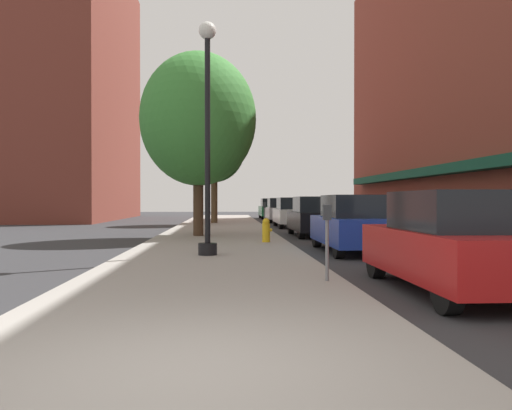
{
  "coord_description": "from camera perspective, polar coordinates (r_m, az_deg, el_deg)",
  "views": [
    {
      "loc": [
        0.31,
        -4.15,
        1.51
      ],
      "look_at": [
        1.8,
        21.17,
        1.27
      ],
      "focal_mm": 35.88,
      "sensor_mm": 36.0,
      "label": 1
    }
  ],
  "objects": [
    {
      "name": "parking_meter_far",
      "position": [
        8.89,
        7.93,
        -3.08
      ],
      "size": [
        0.14,
        0.09,
        1.31
      ],
      "color": "slate",
      "rests_on": "sidewalk_slab"
    },
    {
      "name": "building_far_background",
      "position": [
        43.56,
        -18.77,
        12.04
      ],
      "size": [
        6.8,
        18.0,
        20.49
      ],
      "color": "brown",
      "rests_on": "ground"
    },
    {
      "name": "fire_hydrant",
      "position": [
        16.99,
        1.14,
        -2.81
      ],
      "size": [
        0.33,
        0.26,
        0.79
      ],
      "color": "gold",
      "rests_on": "sidewalk_slab"
    },
    {
      "name": "car_blue",
      "position": [
        15.08,
        10.81,
        -2.14
      ],
      "size": [
        1.8,
        4.3,
        1.66
      ],
      "rotation": [
        0.0,
        0.0,
        0.0
      ],
      "color": "black",
      "rests_on": "ground"
    },
    {
      "name": "tree_mid",
      "position": [
        20.4,
        -6.46,
        9.46
      ],
      "size": [
        4.54,
        4.54,
        7.18
      ],
      "color": "#422D1E",
      "rests_on": "sidewalk_slab"
    },
    {
      "name": "sidewalk_slab",
      "position": [
        23.2,
        -4.13,
        -3.05
      ],
      "size": [
        4.8,
        50.0,
        0.12
      ],
      "primitive_type": "cube",
      "color": "gray",
      "rests_on": "ground"
    },
    {
      "name": "parking_meter_near",
      "position": [
        23.14,
        0.95,
        -0.86
      ],
      "size": [
        0.14,
        0.09,
        1.31
      ],
      "color": "slate",
      "rests_on": "sidewalk_slab"
    },
    {
      "name": "car_black",
      "position": [
        21.52,
        6.52,
        -1.34
      ],
      "size": [
        1.8,
        4.3,
        1.66
      ],
      "rotation": [
        0.0,
        0.0,
        0.03
      ],
      "color": "black",
      "rests_on": "ground"
    },
    {
      "name": "lamppost",
      "position": [
        13.11,
        -5.43,
        7.95
      ],
      "size": [
        0.48,
        0.48,
        5.9
      ],
      "color": "black",
      "rests_on": "sidewalk_slab"
    },
    {
      "name": "car_silver",
      "position": [
        35.11,
        2.68,
        -0.61
      ],
      "size": [
        1.8,
        4.3,
        1.66
      ],
      "rotation": [
        0.0,
        0.0,
        0.02
      ],
      "color": "black",
      "rests_on": "ground"
    },
    {
      "name": "car_green",
      "position": [
        42.05,
        1.68,
        -0.43
      ],
      "size": [
        1.8,
        4.3,
        1.66
      ],
      "rotation": [
        0.0,
        0.0,
        0.0
      ],
      "color": "black",
      "rests_on": "ground"
    },
    {
      "name": "tree_near",
      "position": [
        31.83,
        -4.68,
        6.53
      ],
      "size": [
        3.9,
        3.9,
        6.99
      ],
      "color": "#4C3823",
      "rests_on": "sidewalk_slab"
    },
    {
      "name": "car_white",
      "position": [
        28.64,
        4.05,
        -0.87
      ],
      "size": [
        1.8,
        4.3,
        1.66
      ],
      "rotation": [
        0.0,
        0.0,
        0.02
      ],
      "color": "black",
      "rests_on": "ground"
    },
    {
      "name": "ground_plane",
      "position": [
        22.51,
        6.09,
        -3.32
      ],
      "size": [
        90.0,
        90.0,
        0.0
      ],
      "primitive_type": "plane",
      "color": "#2D2D30"
    },
    {
      "name": "car_red",
      "position": [
        8.94,
        21.08,
        -4.0
      ],
      "size": [
        1.8,
        4.3,
        1.66
      ],
      "rotation": [
        0.0,
        0.0,
        0.0
      ],
      "color": "black",
      "rests_on": "ground"
    },
    {
      "name": "building_right_brick",
      "position": [
        31.11,
        26.01,
        15.92
      ],
      "size": [
        6.8,
        40.0,
        19.63
      ],
      "color": "brown",
      "rests_on": "ground"
    }
  ]
}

